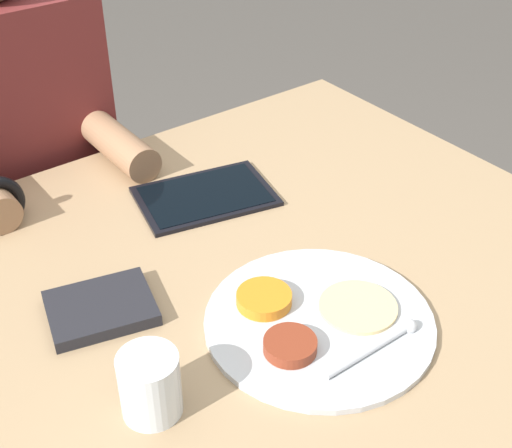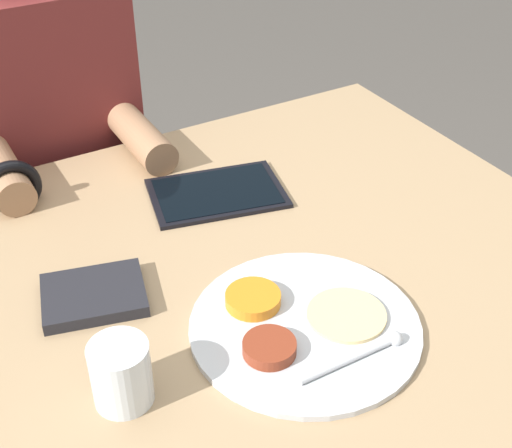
{
  "view_description": "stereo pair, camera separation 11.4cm",
  "coord_description": "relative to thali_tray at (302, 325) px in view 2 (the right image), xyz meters",
  "views": [
    {
      "loc": [
        -0.53,
        -0.69,
        1.49
      ],
      "look_at": [
        0.03,
        0.06,
        0.83
      ],
      "focal_mm": 50.0,
      "sensor_mm": 36.0,
      "label": 1
    },
    {
      "loc": [
        -0.44,
        -0.75,
        1.49
      ],
      "look_at": [
        0.03,
        0.06,
        0.83
      ],
      "focal_mm": 50.0,
      "sensor_mm": 36.0,
      "label": 2
    }
  ],
  "objects": [
    {
      "name": "dining_table",
      "position": [
        0.0,
        0.13,
        -0.39
      ],
      "size": [
        1.15,
        1.03,
        0.77
      ],
      "color": "#9E7F5B",
      "rests_on": "ground_plane"
    },
    {
      "name": "thali_tray",
      "position": [
        0.0,
        0.0,
        0.0
      ],
      "size": [
        0.34,
        0.34,
        0.03
      ],
      "color": "#B7BABF",
      "rests_on": "dining_table"
    },
    {
      "name": "red_notebook",
      "position": [
        -0.24,
        0.21,
        0.0
      ],
      "size": [
        0.18,
        0.15,
        0.02
      ],
      "color": "silver",
      "rests_on": "dining_table"
    },
    {
      "name": "tablet_device",
      "position": [
        0.06,
        0.38,
        -0.0
      ],
      "size": [
        0.27,
        0.21,
        0.01
      ],
      "color": "black",
      "rests_on": "dining_table"
    },
    {
      "name": "person_diner",
      "position": [
        -0.14,
        0.78,
        -0.19
      ],
      "size": [
        0.38,
        0.41,
        1.24
      ],
      "color": "black",
      "rests_on": "ground_plane"
    },
    {
      "name": "drinking_glass",
      "position": [
        -0.27,
        0.01,
        0.04
      ],
      "size": [
        0.08,
        0.08,
        0.09
      ],
      "color": "silver",
      "rests_on": "dining_table"
    }
  ]
}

